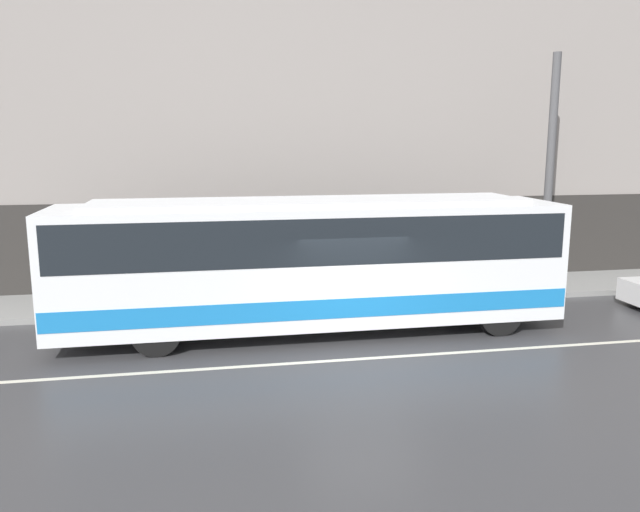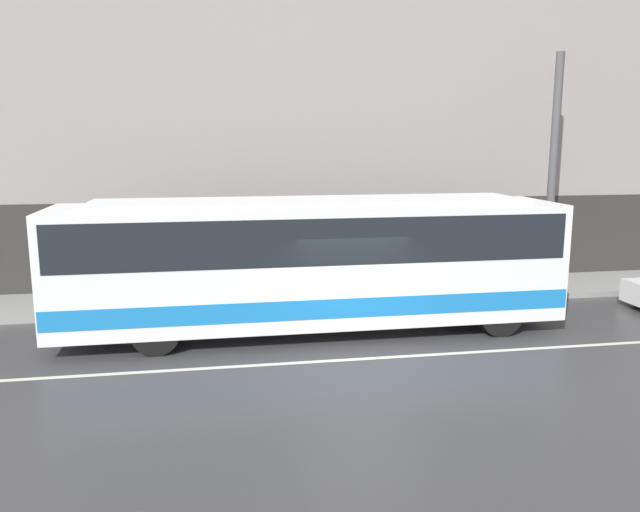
{
  "view_description": "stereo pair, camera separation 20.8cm",
  "coord_description": "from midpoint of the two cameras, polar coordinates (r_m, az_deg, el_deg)",
  "views": [
    {
      "loc": [
        -3.24,
        -12.38,
        4.64
      ],
      "look_at": [
        -0.53,
        2.15,
        1.88
      ],
      "focal_mm": 35.0,
      "sensor_mm": 36.0,
      "label": 1
    },
    {
      "loc": [
        -3.04,
        -12.42,
        4.64
      ],
      "look_at": [
        -0.53,
        2.15,
        1.88
      ],
      "focal_mm": 35.0,
      "sensor_mm": 36.0,
      "label": 2
    }
  ],
  "objects": [
    {
      "name": "utility_pole_near",
      "position": [
        20.02,
        19.96,
        7.11
      ],
      "size": [
        0.25,
        0.25,
        6.99
      ],
      "color": "#4C4C4F",
      "rests_on": "sidewalk"
    },
    {
      "name": "transit_bus",
      "position": [
        15.02,
        -1.19,
        -0.21
      ],
      "size": [
        12.04,
        2.58,
        3.25
      ],
      "color": "white",
      "rests_on": "ground_plane"
    },
    {
      "name": "lane_stripe",
      "position": [
        13.61,
        3.47,
        -9.36
      ],
      "size": [
        54.0,
        0.14,
        0.01
      ],
      "color": "beige",
      "rests_on": "ground_plane"
    },
    {
      "name": "sidewalk",
      "position": [
        18.62,
        -0.54,
        -3.6
      ],
      "size": [
        60.0,
        2.75,
        0.15
      ],
      "color": "gray",
      "rests_on": "ground_plane"
    },
    {
      "name": "building_facade",
      "position": [
        19.58,
        -1.36,
        13.76
      ],
      "size": [
        60.0,
        0.35,
        11.86
      ],
      "color": "gray",
      "rests_on": "ground_plane"
    },
    {
      "name": "ground_plane",
      "position": [
        13.61,
        3.47,
        -9.37
      ],
      "size": [
        60.0,
        60.0,
        0.0
      ],
      "primitive_type": "plane",
      "color": "#38383A"
    }
  ]
}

